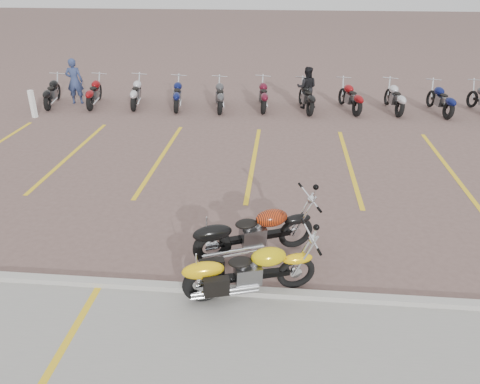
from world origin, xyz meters
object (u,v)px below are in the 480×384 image
object	(u,v)px
person_a	(75,81)
person_b	(307,88)
flame_cruiser	(251,234)
yellow_cruiser	(246,272)
bollard	(33,104)

from	to	relation	value
person_a	person_b	size ratio (longest dim) A/B	1.12
person_a	flame_cruiser	bearing A→B (deg)	118.47
yellow_cruiser	person_b	size ratio (longest dim) A/B	1.41
person_b	person_a	bearing A→B (deg)	7.71
yellow_cruiser	person_b	xyz separation A→B (m)	(1.36, 11.53, 0.32)
yellow_cruiser	bollard	xyz separation A→B (m)	(-8.52, 9.36, 0.03)
person_a	bollard	bearing A→B (deg)	59.36
person_a	bollard	xyz separation A→B (m)	(-0.79, -1.97, -0.39)
yellow_cruiser	bollard	distance (m)	12.66
person_b	bollard	size ratio (longest dim) A/B	1.58
yellow_cruiser	person_b	bearing A→B (deg)	66.02
yellow_cruiser	bollard	size ratio (longest dim) A/B	2.22
yellow_cruiser	person_a	bearing A→B (deg)	107.07
yellow_cruiser	bollard	bearing A→B (deg)	115.08
flame_cruiser	person_b	bearing A→B (deg)	59.42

